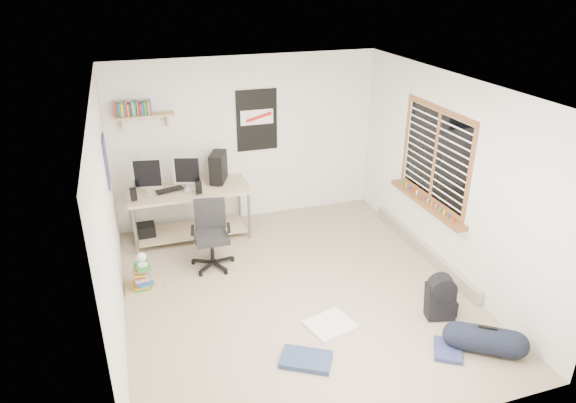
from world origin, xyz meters
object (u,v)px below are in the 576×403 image
object	(u,v)px
office_chair	(211,233)
backpack	(440,301)
desk	(191,214)
duffel_bag	(485,340)
book_stack	(143,277)

from	to	relation	value
office_chair	backpack	xyz separation A→B (m)	(2.24, -1.85, -0.29)
office_chair	desk	bearing A→B (deg)	108.15
desk	backpack	xyz separation A→B (m)	(2.38, -2.77, -0.16)
backpack	duffel_bag	bearing A→B (deg)	-66.40
backpack	book_stack	xyz separation A→B (m)	(-3.15, 1.63, -0.05)
desk	book_stack	xyz separation A→B (m)	(-0.77, -1.14, -0.22)
desk	backpack	world-z (taller)	desk
backpack	office_chair	bearing A→B (deg)	154.92
duffel_bag	book_stack	xyz separation A→B (m)	(-3.26, 2.29, 0.01)
office_chair	book_stack	bearing A→B (deg)	-156.48
book_stack	desk	bearing A→B (deg)	55.99
office_chair	book_stack	distance (m)	1.00
desk	duffel_bag	bearing A→B (deg)	-34.91
office_chair	duffel_bag	size ratio (longest dim) A/B	1.58
backpack	duffel_bag	size ratio (longest dim) A/B	0.73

